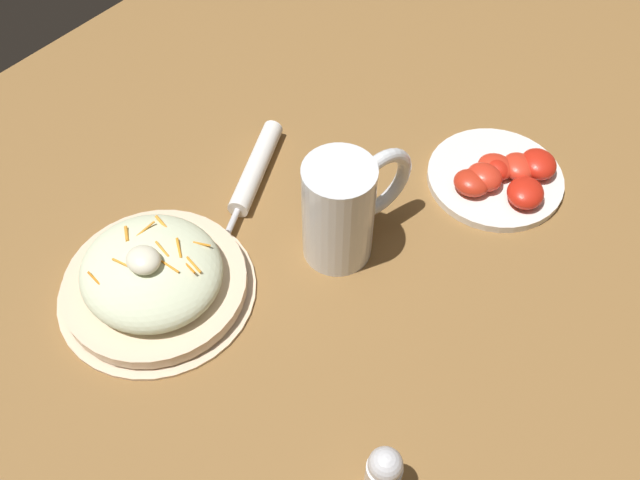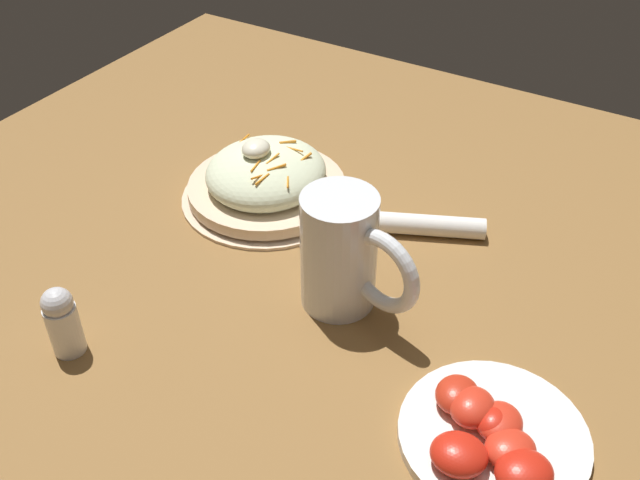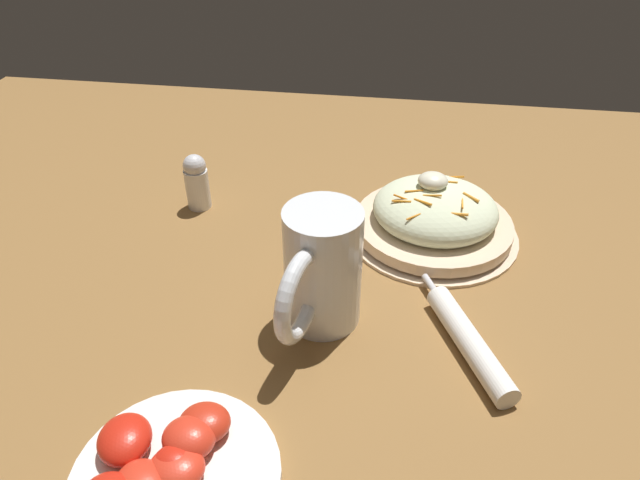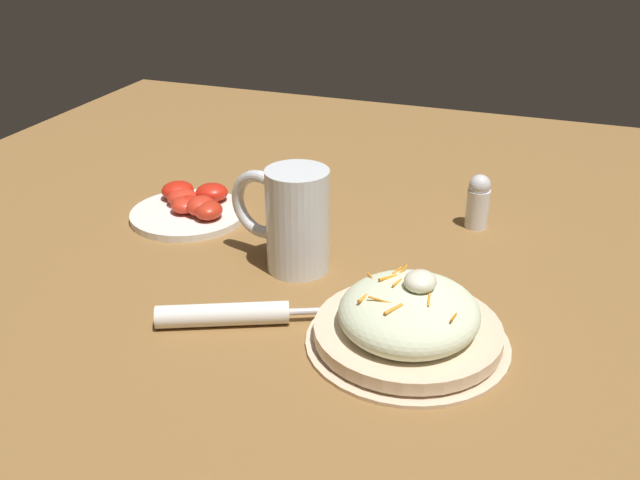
# 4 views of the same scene
# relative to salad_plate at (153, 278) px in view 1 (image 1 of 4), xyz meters

# --- Properties ---
(ground_plane) EXTENTS (1.43, 1.43, 0.00)m
(ground_plane) POSITION_rel_salad_plate_xyz_m (0.23, 0.23, -0.03)
(ground_plane) COLOR olive
(salad_plate) EXTENTS (0.23, 0.23, 0.09)m
(salad_plate) POSITION_rel_salad_plate_xyz_m (0.00, 0.00, 0.00)
(salad_plate) COLOR beige
(salad_plate) RESTS_ON ground_plane
(beer_mug) EXTENTS (0.08, 0.15, 0.14)m
(beer_mug) POSITION_rel_salad_plate_xyz_m (0.13, 0.19, 0.03)
(beer_mug) COLOR white
(beer_mug) RESTS_ON ground_plane
(napkin_roll) EXTENTS (0.09, 0.18, 0.03)m
(napkin_roll) POSITION_rel_salad_plate_xyz_m (-0.04, 0.21, -0.02)
(napkin_roll) COLOR white
(napkin_roll) RESTS_ON ground_plane
(tomato_plate) EXTENTS (0.18, 0.18, 0.04)m
(tomato_plate) POSITION_rel_salad_plate_xyz_m (0.23, 0.40, -0.01)
(tomato_plate) COLOR white
(tomato_plate) RESTS_ON ground_plane
(salt_shaker) EXTENTS (0.03, 0.03, 0.08)m
(salt_shaker) POSITION_rel_salad_plate_xyz_m (0.34, -0.02, 0.01)
(salt_shaker) COLOR white
(salt_shaker) RESTS_ON ground_plane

